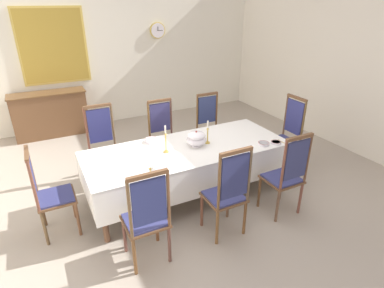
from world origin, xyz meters
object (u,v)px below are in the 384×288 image
chair_north_b (164,134)px  chair_head_east (287,134)px  chair_south_a (147,217)px  spoon_secondary (150,169)px  framed_painting (53,46)px  chair_south_b (227,192)px  chair_north_a (104,145)px  bowl_far_right (264,144)px  bowl_near_left (276,142)px  bowl_near_right (160,167)px  chair_head_west (49,192)px  spoon_primary (280,141)px  mounted_clock (158,30)px  soup_tureen (196,138)px  candlestick_west (166,142)px  chair_south_c (286,174)px  chair_north_c (210,126)px  bowl_far_left (152,140)px  dining_table (187,152)px  sideboard (51,114)px  candlestick_east (208,134)px

chair_north_b → chair_head_east: chair_head_east is taller
chair_south_a → spoon_secondary: chair_south_a is taller
framed_painting → chair_south_b: bearing=-74.4°
chair_north_a → bowl_far_right: chair_north_a is taller
bowl_near_left → bowl_near_right: bearing=177.7°
chair_head_west → bowl_near_left: (2.94, -0.44, 0.19)m
spoon_primary → mounted_clock: size_ratio=0.51×
chair_north_a → soup_tureen: chair_north_a is taller
candlestick_west → spoon_primary: 1.63m
chair_south_a → chair_south_b: size_ratio=0.98×
spoon_secondary → framed_painting: 4.01m
chair_north_b → bowl_near_left: (1.12, -1.39, 0.19)m
chair_south_c → chair_north_c: (0.00, 1.90, -0.01)m
bowl_far_left → dining_table: bearing=-46.8°
bowl_near_left → spoon_primary: 0.10m
chair_south_c → sideboard: (-2.41, 4.20, -0.13)m
chair_south_a → spoon_secondary: size_ratio=6.63×
bowl_near_right → bowl_far_left: (0.18, 0.77, 0.01)m
spoon_secondary → candlestick_east: bearing=36.1°
soup_tureen → candlestick_east: (0.18, 0.00, 0.03)m
chair_south_b → chair_north_c: size_ratio=1.04×
spoon_secondary → mounted_clock: 4.35m
candlestick_west → candlestick_east: candlestick_west is taller
chair_north_a → chair_north_b: 0.97m
soup_tureen → bowl_near_left: soup_tureen is taller
framed_painting → chair_north_c: bearing=-50.3°
candlestick_west → chair_south_c: bearing=-37.8°
spoon_primary → mounted_clock: mounted_clock is taller
candlestick_east → chair_south_c: bearing=-57.6°
chair_north_a → framed_painting: bearing=-83.8°
spoon_primary → spoon_secondary: size_ratio=1.03×
spoon_secondary → chair_south_a: bearing=-97.6°
chair_south_b → spoon_primary: 1.35m
chair_north_b → bowl_far_left: chair_north_b is taller
chair_south_a → chair_south_c: 1.85m
bowl_far_left → chair_north_c: bearing=23.4°
bowl_near_right → bowl_near_left: bearing=-2.3°
chair_south_b → spoon_primary: chair_south_b is taller
bowl_near_right → candlestick_east: bearing=23.5°
framed_painting → dining_table: bearing=-70.9°
candlestick_west → bowl_far_left: candlestick_west is taller
bowl_near_right → spoon_primary: 1.81m
candlestick_west → chair_north_a: bearing=123.1°
dining_table → candlestick_east: (0.31, 0.00, 0.20)m
bowl_far_right → candlestick_east: bearing=148.5°
chair_head_east → chair_north_c: bearing=42.5°
dining_table → chair_north_a: size_ratio=2.31×
chair_north_c → spoon_secondary: 2.05m
dining_table → spoon_primary: spoon_primary is taller
chair_head_west → framed_painting: bearing=170.8°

